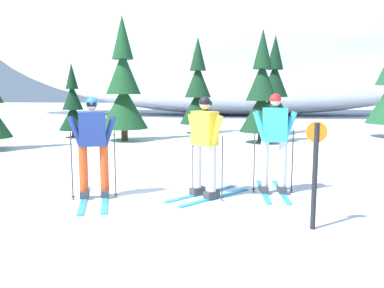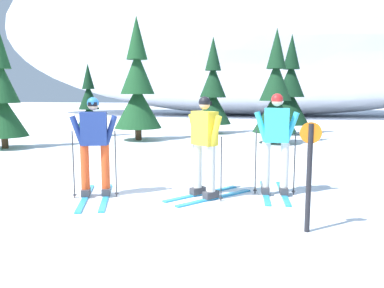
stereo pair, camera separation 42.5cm
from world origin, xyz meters
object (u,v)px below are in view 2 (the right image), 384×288
Objects in this scene: pine_tree_center_right at (275,96)px; pine_tree_right at (290,93)px; skier_navy_jacket at (94,145)px; pine_tree_center at (213,93)px; pine_tree_far_left at (2,98)px; pine_tree_center_left at (138,89)px; skier_yellow_jacket at (205,144)px; skier_cyan_jacket at (276,142)px; pine_tree_left at (89,106)px; trail_marker_post at (309,170)px.

pine_tree_right reaches higher than pine_tree_center_right.
pine_tree_center is at bearing 86.39° from skier_navy_jacket.
pine_tree_center is (6.21, 5.99, 0.13)m from pine_tree_far_left.
skier_yellow_jacket is at bearing -64.05° from pine_tree_center_left.
skier_navy_jacket is at bearing -167.42° from skier_cyan_jacket.
skier_navy_jacket is 9.81m from pine_tree_left.
skier_cyan_jacket is at bearing -95.19° from pine_tree_right.
pine_tree_center_right is at bearing 79.40° from skier_yellow_jacket.
pine_tree_left is at bearing 71.39° from pine_tree_far_left.
skier_cyan_jacket is 8.92m from pine_tree_center_left.
skier_cyan_jacket is 1.25× the size of trail_marker_post.
trail_marker_post is at bearing -88.97° from pine_tree_center_right.
pine_tree_center_right is at bearing -0.37° from pine_tree_center_left.
pine_tree_right reaches higher than pine_tree_center.
pine_tree_center_right reaches higher than skier_cyan_jacket.
skier_yellow_jacket is (1.92, 0.30, 0.02)m from skier_navy_jacket.
skier_yellow_jacket is 1.29m from skier_cyan_jacket.
pine_tree_right is (9.62, 6.23, 0.15)m from pine_tree_far_left.
pine_tree_center is at bearing 96.46° from skier_yellow_jacket.
trail_marker_post is (2.82, -12.20, -0.97)m from pine_tree_center.
skier_navy_jacket is 0.39× the size of pine_tree_center_left.
pine_tree_center_left reaches higher than skier_yellow_jacket.
pine_tree_left is 2.06× the size of trail_marker_post.
pine_tree_left is (-7.39, 8.14, 0.30)m from skier_cyan_jacket.
skier_yellow_jacket reaches higher than skier_navy_jacket.
pine_tree_center_left is (2.41, -0.82, 0.71)m from pine_tree_left.
pine_tree_center is (0.70, 11.07, 0.87)m from skier_navy_jacket.
skier_yellow_jacket is at bearing -54.17° from pine_tree_left.
pine_tree_center is 3.42m from pine_tree_right.
pine_tree_center is 2.92× the size of trail_marker_post.
pine_tree_center_left reaches higher than trail_marker_post.
skier_navy_jacket is 0.45× the size of pine_tree_center_right.
pine_tree_right is (3.41, 0.24, 0.02)m from pine_tree_center.
skier_navy_jacket is at bearing -77.09° from pine_tree_center_left.
pine_tree_left is 0.70× the size of pine_tree_right.
skier_cyan_jacket is 0.45× the size of pine_tree_center_right.
pine_tree_center_right is at bearing 18.15° from pine_tree_far_left.
pine_tree_far_left is 11.46m from pine_tree_right.
pine_tree_left is (-4.25, 8.84, 0.34)m from skier_navy_jacket.
pine_tree_center is at bearing 24.30° from pine_tree_left.
skier_yellow_jacket is 10.87m from pine_tree_center.
pine_tree_center_left is (-3.76, 7.72, 1.03)m from skier_yellow_jacket.
pine_tree_far_left is 3.99m from pine_tree_left.
skier_yellow_jacket reaches higher than trail_marker_post.
skier_yellow_jacket is at bearing -32.75° from pine_tree_far_left.
pine_tree_right is at bearing 16.45° from pine_tree_left.
pine_tree_center is (-1.22, 10.77, 0.85)m from skier_yellow_jacket.
pine_tree_far_left is at bearing 153.17° from skier_cyan_jacket.
pine_tree_center_left reaches higher than pine_tree_center_right.
skier_navy_jacket is 0.42× the size of pine_tree_right.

